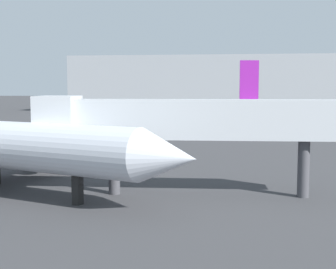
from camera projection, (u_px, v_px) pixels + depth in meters
name	position (u px, v px, depth m)	size (l,w,h in m)	color
airplane_far_left	(332.00, 110.00, 67.69)	(32.21, 19.65, 10.32)	silver
jet_bridge	(174.00, 121.00, 28.60)	(18.72, 3.31, 6.06)	#B2B7BC
terminal_building	(245.00, 84.00, 124.42)	(88.38, 25.44, 14.18)	#999EA3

